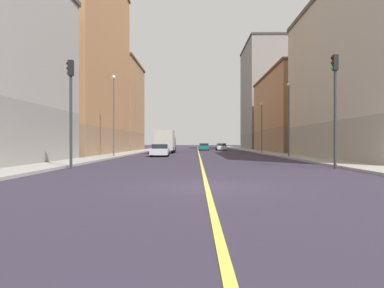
% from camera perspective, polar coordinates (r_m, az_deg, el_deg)
% --- Properties ---
extents(ground_plane, '(400.00, 400.00, 0.00)m').
position_cam_1_polar(ground_plane, '(13.75, 2.14, -6.12)').
color(ground_plane, '#2F293A').
rests_on(ground_plane, ground).
extents(sidewalk_left, '(2.69, 168.00, 0.15)m').
position_cam_1_polar(sidewalk_left, '(63.43, 9.45, -1.05)').
color(sidewalk_left, '#9E9B93').
rests_on(sidewalk_left, ground).
extents(sidewalk_right, '(2.69, 168.00, 0.15)m').
position_cam_1_polar(sidewalk_right, '(63.32, -7.57, -1.06)').
color(sidewalk_right, '#9E9B93').
rests_on(sidewalk_right, ground).
extents(lane_center_stripe, '(0.16, 154.00, 0.01)m').
position_cam_1_polar(lane_center_stripe, '(62.68, 0.95, -1.13)').
color(lane_center_stripe, '#E5D14C').
rests_on(lane_center_stripe, ground).
extents(building_left_mid, '(12.18, 25.79, 12.40)m').
position_cam_1_polar(building_left_mid, '(65.54, 15.72, 4.34)').
color(building_left_mid, '#8F6B4F').
rests_on(building_left_mid, ground).
extents(building_left_far, '(12.18, 20.52, 23.43)m').
position_cam_1_polar(building_left_far, '(91.21, 11.45, 6.67)').
color(building_left_far, slate).
rests_on(building_left_far, ground).
extents(building_right_midblock, '(12.18, 24.81, 23.45)m').
position_cam_1_polar(building_right_midblock, '(52.66, -17.80, 11.42)').
color(building_right_midblock, '#8F6B4F').
rests_on(building_right_midblock, ground).
extents(building_right_distant, '(12.18, 16.74, 15.77)m').
position_cam_1_polar(building_right_distant, '(72.89, -12.37, 5.26)').
color(building_right_distant, '#8F6B4F').
rests_on(building_right_distant, ground).
extents(traffic_light_left_near, '(0.40, 0.32, 6.55)m').
position_cam_1_polar(traffic_light_left_near, '(24.32, 19.90, 6.56)').
color(traffic_light_left_near, '#2D2D2D').
rests_on(traffic_light_left_near, ground).
extents(traffic_light_right_near, '(0.40, 0.32, 6.27)m').
position_cam_1_polar(traffic_light_right_near, '(24.08, -17.09, 6.24)').
color(traffic_light_right_near, '#2D2D2D').
rests_on(traffic_light_right_near, ground).
extents(street_lamp_left_near, '(0.36, 0.36, 7.16)m').
position_cam_1_polar(street_lamp_left_near, '(39.63, 13.77, 4.53)').
color(street_lamp_left_near, '#4C4C51').
rests_on(street_lamp_left_near, ground).
extents(street_lamp_right_near, '(0.36, 0.36, 8.08)m').
position_cam_1_polar(street_lamp_right_near, '(40.49, -11.21, 5.13)').
color(street_lamp_right_near, '#4C4C51').
rests_on(street_lamp_right_near, ground).
extents(street_lamp_left_far, '(0.36, 0.36, 6.82)m').
position_cam_1_polar(street_lamp_left_far, '(55.19, 10.01, 3.15)').
color(street_lamp_left_far, '#4C4C51').
rests_on(street_lamp_left_far, ground).
extents(car_blue, '(1.94, 4.36, 1.24)m').
position_cam_1_polar(car_blue, '(81.64, 1.65, -0.37)').
color(car_blue, '#23389E').
rests_on(car_blue, ground).
extents(car_white, '(1.98, 4.03, 1.31)m').
position_cam_1_polar(car_white, '(74.47, 4.23, -0.42)').
color(car_white, white).
rests_on(car_white, ground).
extents(car_silver, '(2.01, 4.63, 1.32)m').
position_cam_1_polar(car_silver, '(42.38, -4.65, -0.94)').
color(car_silver, silver).
rests_on(car_silver, ground).
extents(car_teal, '(2.01, 4.43, 1.31)m').
position_cam_1_polar(car_teal, '(73.56, 1.76, -0.41)').
color(car_teal, '#196670').
rests_on(car_teal, ground).
extents(box_truck, '(2.52, 7.70, 3.13)m').
position_cam_1_polar(box_truck, '(54.99, -3.86, 0.39)').
color(box_truck, navy).
rests_on(box_truck, ground).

